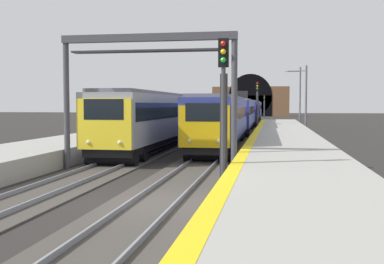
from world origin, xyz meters
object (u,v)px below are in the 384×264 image
object	(u,v)px
railway_signal_near	(223,99)
catenary_mast_near	(306,98)
train_adjacent_platform	(184,114)
overhead_signal_gantry	(148,67)
railway_signal_far	(264,104)
train_main_approaching	(245,112)
railway_signal_mid	(257,101)
catenary_mast_far	(300,96)

from	to	relation	value
railway_signal_near	catenary_mast_near	size ratio (longest dim) A/B	0.74
train_adjacent_platform	overhead_signal_gantry	size ratio (longest dim) A/B	4.95
railway_signal_near	railway_signal_far	xyz separation A→B (m)	(86.75, 0.00, -0.19)
train_main_approaching	train_adjacent_platform	bearing A→B (deg)	-13.46
railway_signal_mid	catenary_mast_near	xyz separation A→B (m)	(-2.12, -5.46, 0.37)
railway_signal_near	overhead_signal_gantry	bearing A→B (deg)	-135.94
catenary_mast_far	railway_signal_mid	bearing A→B (deg)	150.66
train_main_approaching	catenary_mast_far	bearing A→B (deg)	120.84
railway_signal_near	railway_signal_far	distance (m)	86.75
railway_signal_far	overhead_signal_gantry	distance (m)	82.72
overhead_signal_gantry	catenary_mast_near	xyz separation A→B (m)	(32.83, -9.47, -1.04)
train_adjacent_platform	catenary_mast_far	size ratio (longest dim) A/B	5.06
railway_signal_near	railway_signal_far	bearing A→B (deg)	-180.00
railway_signal_far	train_adjacent_platform	bearing A→B (deg)	-5.75
overhead_signal_gantry	catenary_mast_near	distance (m)	34.18
railway_signal_far	catenary_mast_near	size ratio (longest dim) A/B	0.70
catenary_mast_far	train_main_approaching	bearing A→B (deg)	121.46
overhead_signal_gantry	catenary_mast_near	bearing A→B (deg)	-16.09
catenary_mast_near	train_adjacent_platform	bearing A→B (deg)	135.95
overhead_signal_gantry	catenary_mast_far	xyz separation A→B (m)	(44.66, -9.47, -0.66)
railway_signal_near	catenary_mast_near	bearing A→B (deg)	171.60
railway_signal_far	train_main_approaching	bearing A→B (deg)	-2.42
train_main_approaching	overhead_signal_gantry	bearing A→B (deg)	-3.78
railway_signal_mid	catenary_mast_far	world-z (taller)	catenary_mast_far
overhead_signal_gantry	catenary_mast_near	world-z (taller)	catenary_mast_near
train_main_approaching	railway_signal_far	xyz separation A→B (m)	(42.37, -1.79, 1.03)
railway_signal_mid	overhead_signal_gantry	world-z (taller)	overhead_signal_gantry
railway_signal_far	catenary_mast_far	bearing A→B (deg)	8.19
railway_signal_near	railway_signal_mid	world-z (taller)	railway_signal_mid
overhead_signal_gantry	catenary_mast_far	distance (m)	45.66
train_main_approaching	railway_signal_near	distance (m)	44.42
train_adjacent_platform	railway_signal_far	world-z (taller)	railway_signal_far
train_main_approaching	railway_signal_mid	world-z (taller)	railway_signal_mid
railway_signal_near	overhead_signal_gantry	distance (m)	5.97
train_main_approaching	railway_signal_mid	bearing A→B (deg)	18.13
train_adjacent_platform	railway_signal_mid	world-z (taller)	railway_signal_mid
railway_signal_near	overhead_signal_gantry	xyz separation A→B (m)	(4.14, 4.01, 1.55)
train_main_approaching	railway_signal_near	size ratio (longest dim) A/B	13.60
train_main_approaching	railway_signal_near	world-z (taller)	railway_signal_near
railway_signal_near	railway_signal_mid	distance (m)	39.10
railway_signal_near	catenary_mast_far	distance (m)	49.12
train_adjacent_platform	railway_signal_mid	size ratio (longest dim) A/B	7.16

